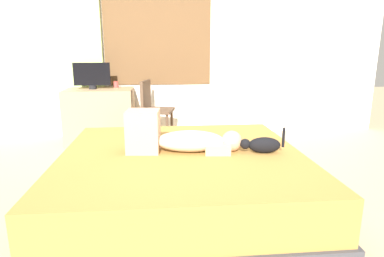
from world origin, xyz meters
TOP-DOWN VIEW (x-y plane):
  - ground_plane at (0.00, 0.00)m, footprint 16.00×16.00m
  - back_wall_with_window at (-0.01, 2.51)m, footprint 6.40×0.14m
  - bed at (0.02, 0.10)m, footprint 1.99×1.94m
  - person_lying at (-0.01, 0.15)m, footprint 0.94×0.33m
  - cat at (0.66, 0.03)m, footprint 0.36×0.13m
  - desk at (-0.98, 2.12)m, footprint 0.90×0.56m
  - tv_monitor at (-1.06, 2.12)m, footprint 0.48×0.10m
  - cup at (-0.77, 2.26)m, footprint 0.07×0.07m
  - chair_by_desk at (-0.25, 1.98)m, footprint 0.46×0.46m
  - curtain_left at (-1.17, 2.40)m, footprint 0.44×0.06m

SIDE VIEW (x-z plane):
  - ground_plane at x=0.00m, z-range 0.00..0.00m
  - bed at x=0.02m, z-range 0.00..0.45m
  - desk at x=-0.98m, z-range 0.00..0.74m
  - chair_by_desk at x=-0.25m, z-range 0.08..0.94m
  - cat at x=0.66m, z-range 0.42..0.63m
  - person_lying at x=-0.01m, z-range 0.40..0.74m
  - cup at x=-0.77m, z-range 0.74..0.83m
  - tv_monitor at x=-1.06m, z-range 0.75..1.10m
  - curtain_left at x=-1.17m, z-range 0.00..2.64m
  - back_wall_with_window at x=-0.01m, z-range 0.00..2.90m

